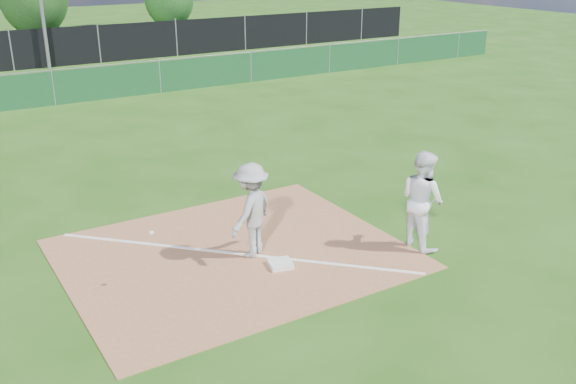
% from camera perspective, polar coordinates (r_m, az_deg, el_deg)
% --- Properties ---
extents(ground, '(90.00, 90.00, 0.00)m').
position_cam_1_polar(ground, '(19.96, -16.76, 4.59)').
color(ground, '#204C10').
rests_on(ground, ground).
extents(infield_dirt, '(6.00, 5.00, 0.02)m').
position_cam_1_polar(infield_dirt, '(12.00, -4.87, -5.49)').
color(infield_dirt, '#975F3C').
rests_on(infield_dirt, ground).
extents(foul_line, '(5.01, 5.01, 0.01)m').
position_cam_1_polar(foul_line, '(11.99, -4.87, -5.43)').
color(foul_line, white).
rests_on(foul_line, infield_dirt).
extents(green_fence, '(44.00, 0.05, 1.20)m').
position_cam_1_polar(green_fence, '(24.57, -20.13, 8.63)').
color(green_fence, '#103C1D').
rests_on(green_fence, ground).
extents(black_fence, '(46.00, 0.04, 1.80)m').
position_cam_1_polar(black_fence, '(32.30, -23.38, 11.45)').
color(black_fence, black).
rests_on(black_fence, ground).
extents(first_base, '(0.49, 0.49, 0.08)m').
position_cam_1_polar(first_base, '(11.49, -0.67, -6.40)').
color(first_base, white).
rests_on(first_base, infield_dirt).
extents(play_at_first, '(2.65, 1.15, 1.76)m').
position_cam_1_polar(play_at_first, '(11.58, -3.29, -1.62)').
color(play_at_first, '#ADADB0').
rests_on(play_at_first, infield_dirt).
extents(runner, '(0.72, 0.92, 1.89)m').
position_cam_1_polar(runner, '(12.18, 11.83, -0.66)').
color(runner, white).
rests_on(runner, ground).
extents(car_right, '(4.10, 1.75, 1.18)m').
position_cam_1_polar(car_right, '(38.82, -16.45, 13.20)').
color(car_right, black).
rests_on(car_right, parking_lot).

